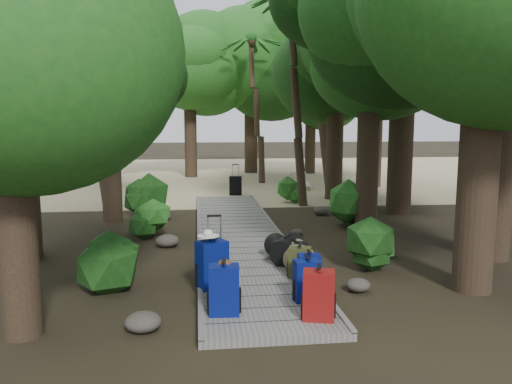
{
  "coord_description": "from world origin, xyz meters",
  "views": [
    {
      "loc": [
        -0.98,
        -10.8,
        2.75
      ],
      "look_at": [
        0.5,
        1.7,
        1.0
      ],
      "focal_mm": 35.0,
      "sensor_mm": 36.0,
      "label": 1
    }
  ],
  "objects": [
    {
      "name": "ground",
      "position": [
        0.0,
        0.0,
        0.0
      ],
      "size": [
        120.0,
        120.0,
        0.0
      ],
      "primitive_type": "plane",
      "color": "#2D2516",
      "rests_on": "ground"
    },
    {
      "name": "sand_beach",
      "position": [
        0.0,
        16.0,
        0.01
      ],
      "size": [
        40.0,
        22.0,
        0.02
      ],
      "primitive_type": "cube",
      "color": "tan",
      "rests_on": "ground"
    },
    {
      "name": "boardwalk",
      "position": [
        0.0,
        1.0,
        0.06
      ],
      "size": [
        2.0,
        12.0,
        0.12
      ],
      "primitive_type": "cube",
      "color": "slate",
      "rests_on": "ground"
    },
    {
      "name": "backpack_left_a",
      "position": [
        -0.63,
        -4.17,
        0.51
      ],
      "size": [
        0.43,
        0.32,
        0.77
      ],
      "primitive_type": null,
      "rotation": [
        0.0,
        0.0,
        -0.07
      ],
      "color": "navy",
      "rests_on": "boardwalk"
    },
    {
      "name": "backpack_left_b",
      "position": [
        -0.64,
        -4.02,
        0.43
      ],
      "size": [
        0.39,
        0.33,
        0.63
      ],
      "primitive_type": null,
      "rotation": [
        0.0,
        0.0,
        -0.29
      ],
      "color": "black",
      "rests_on": "boardwalk"
    },
    {
      "name": "backpack_left_c",
      "position": [
        -0.77,
        -3.02,
        0.54
      ],
      "size": [
        0.55,
        0.49,
        0.85
      ],
      "primitive_type": null,
      "rotation": [
        0.0,
        0.0,
        0.45
      ],
      "color": "navy",
      "rests_on": "boardwalk"
    },
    {
      "name": "backpack_right_a",
      "position": [
        0.62,
        -4.5,
        0.49
      ],
      "size": [
        0.48,
        0.39,
        0.75
      ],
      "primitive_type": null,
      "rotation": [
        0.0,
        0.0,
        -0.25
      ],
      "color": "maroon",
      "rests_on": "boardwalk"
    },
    {
      "name": "backpack_right_b",
      "position": [
        0.62,
        -3.78,
        0.46
      ],
      "size": [
        0.4,
        0.29,
        0.68
      ],
      "primitive_type": null,
      "rotation": [
        0.0,
        0.0,
        0.08
      ],
      "color": "navy",
      "rests_on": "boardwalk"
    },
    {
      "name": "backpack_right_c",
      "position": [
        0.78,
        -3.18,
        0.42
      ],
      "size": [
        0.36,
        0.27,
        0.6
      ],
      "primitive_type": null,
      "rotation": [
        0.0,
        0.0,
        -0.06
      ],
      "color": "navy",
      "rests_on": "boardwalk"
    },
    {
      "name": "backpack_right_d",
      "position": [
        0.75,
        -2.64,
        0.41
      ],
      "size": [
        0.44,
        0.36,
        0.58
      ],
      "primitive_type": null,
      "rotation": [
        0.0,
        0.0,
        -0.27
      ],
      "color": "#3E3E1A",
      "rests_on": "boardwalk"
    },
    {
      "name": "duffel_right_khaki",
      "position": [
        0.81,
        -1.99,
        0.34
      ],
      "size": [
        0.6,
        0.76,
        0.45
      ],
      "primitive_type": null,
      "rotation": [
        0.0,
        0.0,
        0.25
      ],
      "color": "olive",
      "rests_on": "boardwalk"
    },
    {
      "name": "duffel_right_black",
      "position": [
        0.71,
        -1.67,
        0.37
      ],
      "size": [
        0.78,
        0.92,
        0.49
      ],
      "primitive_type": null,
      "rotation": [
        0.0,
        0.0,
        -0.46
      ],
      "color": "black",
      "rests_on": "boardwalk"
    },
    {
      "name": "suitcase_on_boardwalk",
      "position": [
        -0.71,
        -2.65,
        0.45
      ],
      "size": [
        0.48,
        0.36,
        0.66
      ],
      "primitive_type": null,
      "rotation": [
        0.0,
        0.0,
        -0.33
      ],
      "color": "black",
      "rests_on": "boardwalk"
    },
    {
      "name": "lone_suitcase_on_sand",
      "position": [
        0.46,
        7.95,
        0.38
      ],
      "size": [
        0.49,
        0.32,
        0.72
      ],
      "primitive_type": null,
      "rotation": [
        0.0,
        0.0,
        -0.13
      ],
      "color": "black",
      "rests_on": "sand_beach"
    },
    {
      "name": "hat_brown",
      "position": [
        -0.62,
        -4.06,
        0.81
      ],
      "size": [
        0.43,
        0.43,
        0.13
      ],
      "primitive_type": null,
      "color": "#51351E",
      "rests_on": "backpack_left_b"
    },
    {
      "name": "hat_white",
      "position": [
        -0.82,
        -3.03,
        1.03
      ],
      "size": [
        0.34,
        0.34,
        0.11
      ],
      "primitive_type": null,
      "color": "silver",
      "rests_on": "backpack_left_c"
    },
    {
      "name": "kayak",
      "position": [
        -3.25,
        10.62,
        0.2
      ],
      "size": [
        1.58,
        3.64,
        0.36
      ],
      "primitive_type": "ellipsoid",
      "rotation": [
        0.0,
        0.0,
        -0.23
      ],
      "color": "red",
      "rests_on": "sand_beach"
    },
    {
      "name": "sun_lounger",
      "position": [
        3.35,
        9.48,
        0.35
      ],
      "size": [
        0.96,
        2.13,
        0.66
      ],
      "primitive_type": null,
      "rotation": [
        0.0,
        0.0,
        -0.15
      ],
      "color": "silver",
      "rests_on": "sand_beach"
    },
    {
      "name": "tree_right_a",
      "position": [
        3.5,
        -3.31,
        4.46
      ],
      "size": [
        5.35,
        5.35,
        8.92
      ],
      "primitive_type": null,
      "color": "black",
      "rests_on": "ground"
    },
    {
      "name": "tree_right_c",
      "position": [
        3.37,
        1.53,
        4.04
      ],
      "size": [
        4.67,
        4.67,
        8.08
      ],
      "primitive_type": null,
      "color": "black",
      "rests_on": "ground"
    },
    {
      "name": "tree_right_d",
      "position": [
        5.16,
        3.73,
        5.32
      ],
      "size": [
        5.8,
        5.8,
        10.63
      ],
      "primitive_type": null,
      "color": "black",
      "rests_on": "ground"
    },
    {
      "name": "tree_right_e",
      "position": [
        3.92,
        6.63,
        4.39
      ],
      "size": [
        4.88,
        4.88,
        8.79
      ],
      "primitive_type": null,
      "color": "black",
      "rests_on": "ground"
    },
    {
      "name": "tree_right_f",
      "position": [
        6.52,
        9.86,
        5.4
      ],
      "size": [
        6.05,
        6.05,
        10.8
      ],
      "primitive_type": null,
      "color": "black",
      "rests_on": "ground"
    },
    {
      "name": "tree_left_a",
      "position": [
        -3.26,
        -4.3,
        3.43
      ],
      "size": [
        4.12,
        4.12,
        6.86
      ],
      "primitive_type": null,
      "color": "black",
      "rests_on": "ground"
    },
    {
      "name": "tree_left_b",
      "position": [
        -4.5,
        -0.41,
        5.02
      ],
      "size": [
        5.58,
        5.58,
        10.05
      ],
      "primitive_type": null,
      "color": "black",
      "rests_on": "ground"
    },
    {
      "name": "tree_left_c",
      "position": [
        -3.37,
        3.47,
        3.92
      ],
      "size": [
        4.51,
        4.51,
        7.84
      ],
      "primitive_type": null,
      "color": "black",
      "rests_on": "ground"
    },
    {
      "name": "tree_back_a",
      "position": [
        -1.27,
        14.65,
        4.41
      ],
      "size": [
        5.1,
        5.1,
        8.82
      ],
      "primitive_type": null,
      "color": "black",
      "rests_on": "ground"
    },
    {
      "name": "tree_back_b",
      "position": [
        1.99,
        16.54,
        5.18
      ],
      "size": [
        5.8,
        5.8,
        10.35
      ],
      "primitive_type": null,
      "color": "black",
      "rests_on": "ground"
    },
    {
      "name": "tree_back_c",
      "position": [
        5.15,
        15.83,
        4.02
      ],
      "size": [
        4.47,
        4.47,
        8.05
      ],
      "primitive_type": null,
      "color": "black",
      "rests_on": "ground"
    },
    {
      "name": "tree_back_d",
      "position": [
        -5.16,
        14.89,
        4.12
      ],
      "size": [
        4.94,
        4.94,
        8.24
      ],
      "primitive_type": null,
      "color": "black",
      "rests_on": "ground"
    },
    {
      "name": "palm_right_a",
      "position": [
        2.62,
        5.46,
        3.38
      ],
      "size": [
        3.96,
        3.96,
        6.76
      ],
      "primitive_type": null,
      "color": "#123F11",
      "rests_on": "ground"
    },
    {
      "name": "palm_right_b",
      "position": [
        4.82,
        11.06,
        4.78
      ],
      "size": [
        4.95,
        4.95,
        9.55
      ],
      "primitive_type": null,
      "color": "#123F11",
      "rests_on": "ground"
    },
    {
      "name": "palm_right_c",
      "position": [
        2.19,
        11.88,
        3.2
      ],
      "size": [
        4.02,
        4.02,
        6.39
      ],
      "primitive_type": null,
      "color": "#123F11",
      "rests_on": "ground"
    },
    {
      "name": "palm_left_a",
      "position": [
        -4.4,
        6.84,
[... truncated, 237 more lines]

